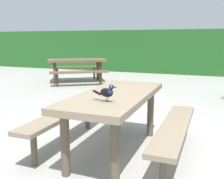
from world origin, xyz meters
The scene contains 5 objects.
ground_plane centered at (0.00, 0.00, 0.00)m, with size 60.00×60.00×0.00m, color #A3A099.
hedge_wall centered at (0.00, 8.65, 0.87)m, with size 28.00×1.62×1.74m, color #235B23.
picnic_table_foreground centered at (-0.17, 0.30, 0.56)m, with size 1.69×1.81×0.74m.
bird_grackle centered at (-0.08, -0.15, 0.84)m, with size 0.28×0.11×0.18m.
picnic_table_mid_left centered at (-3.14, 4.80, 0.56)m, with size 2.35×2.34×0.74m.
Camera 1 is at (0.87, -2.49, 1.36)m, focal length 41.57 mm.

